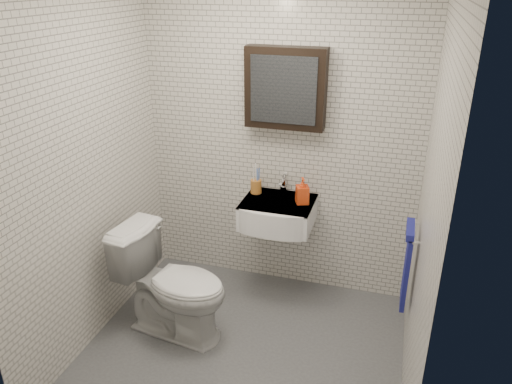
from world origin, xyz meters
TOP-DOWN VIEW (x-y plane):
  - ground at (0.00, 0.00)m, footprint 2.20×2.00m
  - room_shell at (0.00, 0.00)m, footprint 2.22×2.02m
  - washbasin at (0.05, 0.73)m, footprint 0.55×0.50m
  - faucet at (0.05, 0.93)m, footprint 0.06×0.20m
  - mirror_cabinet at (0.05, 0.93)m, footprint 0.60×0.15m
  - towel_rail at (1.04, 0.35)m, footprint 0.09×0.30m
  - toothbrush_cup at (-0.16, 0.88)m, footprint 0.11×0.11m
  - soap_bottle at (0.23, 0.79)m, footprint 0.12×0.12m
  - toilet at (-0.55, 0.08)m, footprint 0.87×0.57m

SIDE VIEW (x-z plane):
  - ground at x=0.00m, z-range 0.00..0.01m
  - toilet at x=-0.55m, z-range 0.00..0.83m
  - towel_rail at x=1.04m, z-range 0.43..1.01m
  - washbasin at x=0.05m, z-range 0.66..0.86m
  - toothbrush_cup at x=-0.16m, z-range 0.79..1.03m
  - faucet at x=0.05m, z-range 0.84..0.99m
  - soap_bottle at x=0.23m, z-range 0.85..1.06m
  - room_shell at x=0.00m, z-range 0.21..2.72m
  - mirror_cabinet at x=0.05m, z-range 1.40..2.00m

